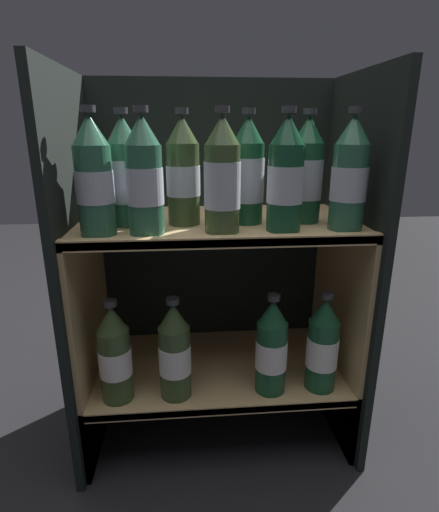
{
  "coord_description": "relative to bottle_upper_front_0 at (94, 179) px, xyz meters",
  "views": [
    {
      "loc": [
        -0.08,
        -0.81,
        0.86
      ],
      "look_at": [
        0.0,
        0.14,
        0.56
      ],
      "focal_mm": 28.0,
      "sensor_mm": 36.0,
      "label": 1
    }
  ],
  "objects": [
    {
      "name": "bottle_upper_front_0",
      "position": [
        0.0,
        0.0,
        0.0
      ],
      "size": [
        0.08,
        0.08,
        0.27
      ],
      "color": "#285B42",
      "rests_on": "shelf_upper"
    },
    {
      "name": "bottle_lower_front_2",
      "position": [
        0.4,
        0.0,
        -0.43
      ],
      "size": [
        0.08,
        0.08,
        0.27
      ],
      "color": "#194C2D",
      "rests_on": "shelf_lower"
    },
    {
      "name": "bottle_upper_front_3",
      "position": [
        0.41,
        0.0,
        -0.0
      ],
      "size": [
        0.08,
        0.08,
        0.27
      ],
      "color": "#144228",
      "rests_on": "shelf_upper"
    },
    {
      "name": "bottle_upper_back_2",
      "position": [
        0.34,
        0.09,
        -0.0
      ],
      "size": [
        0.08,
        0.08,
        0.27
      ],
      "color": "#194C2D",
      "rests_on": "shelf_upper"
    },
    {
      "name": "bottle_lower_front_0",
      "position": [
        0.01,
        0.0,
        -0.43
      ],
      "size": [
        0.08,
        0.08,
        0.27
      ],
      "color": "#384C28",
      "rests_on": "shelf_lower"
    },
    {
      "name": "bottle_upper_front_4",
      "position": [
        0.56,
        0.0,
        -0.0
      ],
      "size": [
        0.08,
        0.08,
        0.27
      ],
      "color": "#285B42",
      "rests_on": "shelf_upper"
    },
    {
      "name": "shelf_upper",
      "position": [
        0.27,
        0.12,
        -0.3
      ],
      "size": [
        0.7,
        0.39,
        0.64
      ],
      "color": "tan",
      "rests_on": "ground_plane"
    },
    {
      "name": "bottle_upper_back_3",
      "position": [
        0.49,
        0.09,
        -0.0
      ],
      "size": [
        0.08,
        0.08,
        0.27
      ],
      "color": "#194C2D",
      "rests_on": "shelf_upper"
    },
    {
      "name": "bottle_upper_back_1",
      "position": [
        0.19,
        0.09,
        -0.0
      ],
      "size": [
        0.08,
        0.08,
        0.27
      ],
      "color": "#384C28",
      "rests_on": "shelf_upper"
    },
    {
      "name": "bottle_upper_front_1",
      "position": [
        0.11,
        0.0,
        -0.0
      ],
      "size": [
        0.08,
        0.08,
        0.27
      ],
      "color": "#285B42",
      "rests_on": "shelf_upper"
    },
    {
      "name": "bottle_upper_back_0",
      "position": [
        0.05,
        0.09,
        -0.0
      ],
      "size": [
        0.08,
        0.08,
        0.27
      ],
      "color": "#285B42",
      "rests_on": "shelf_upper"
    },
    {
      "name": "bottle_lower_front_1",
      "position": [
        0.16,
        0.0,
        -0.43
      ],
      "size": [
        0.08,
        0.08,
        0.27
      ],
      "color": "#384C28",
      "rests_on": "shelf_lower"
    },
    {
      "name": "fridge_side_right",
      "position": [
        0.63,
        0.13,
        -0.26
      ],
      "size": [
        0.02,
        0.43,
        1.0
      ],
      "primitive_type": "cube",
      "color": "black",
      "rests_on": "ground_plane"
    },
    {
      "name": "shelf_lower",
      "position": [
        0.27,
        0.12,
        -0.59
      ],
      "size": [
        0.7,
        0.39,
        0.21
      ],
      "color": "tan",
      "rests_on": "ground_plane"
    },
    {
      "name": "fridge_side_left",
      "position": [
        -0.09,
        0.13,
        -0.26
      ],
      "size": [
        0.02,
        0.43,
        1.0
      ],
      "primitive_type": "cube",
      "color": "black",
      "rests_on": "ground_plane"
    },
    {
      "name": "bottle_lower_front_3",
      "position": [
        0.53,
        0.0,
        -0.43
      ],
      "size": [
        0.08,
        0.08,
        0.27
      ],
      "color": "#194C2D",
      "rests_on": "shelf_lower"
    },
    {
      "name": "fridge_back_wall",
      "position": [
        0.27,
        0.33,
        -0.26
      ],
      "size": [
        0.74,
        0.02,
        1.0
      ],
      "primitive_type": "cube",
      "color": "black",
      "rests_on": "ground_plane"
    },
    {
      "name": "bottle_upper_front_2",
      "position": [
        0.27,
        0.0,
        -0.0
      ],
      "size": [
        0.08,
        0.08,
        0.27
      ],
      "color": "#384C28",
      "rests_on": "shelf_upper"
    },
    {
      "name": "ground_plane",
      "position": [
        0.27,
        -0.07,
        -0.76
      ],
      "size": [
        6.0,
        6.0,
        0.0
      ],
      "primitive_type": "plane",
      "color": "black"
    }
  ]
}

